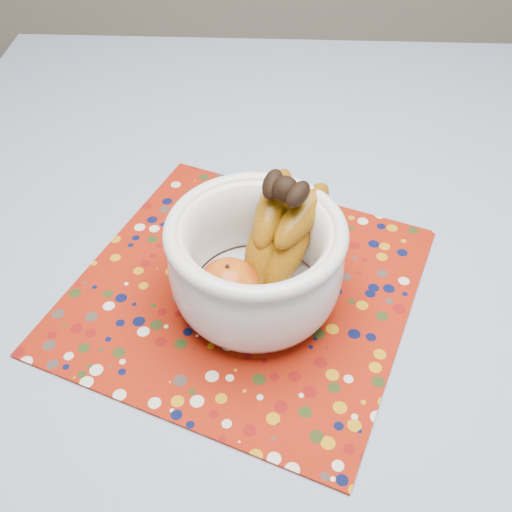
# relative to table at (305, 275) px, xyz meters

# --- Properties ---
(table) EXTENTS (1.20, 1.20, 0.75)m
(table) POSITION_rel_table_xyz_m (0.00, 0.00, 0.00)
(table) COLOR brown
(table) RESTS_ON ground
(tablecloth) EXTENTS (1.32, 1.32, 0.01)m
(tablecloth) POSITION_rel_table_xyz_m (0.00, 0.00, 0.08)
(tablecloth) COLOR slate
(tablecloth) RESTS_ON table
(placemat) EXTENTS (0.56, 0.56, 0.00)m
(placemat) POSITION_rel_table_xyz_m (-0.09, -0.11, 0.09)
(placemat) COLOR maroon
(placemat) RESTS_ON tablecloth
(fruit_bowl) EXTENTS (0.25, 0.24, 0.17)m
(fruit_bowl) POSITION_rel_table_xyz_m (-0.06, -0.13, 0.17)
(fruit_bowl) COLOR white
(fruit_bowl) RESTS_ON placemat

